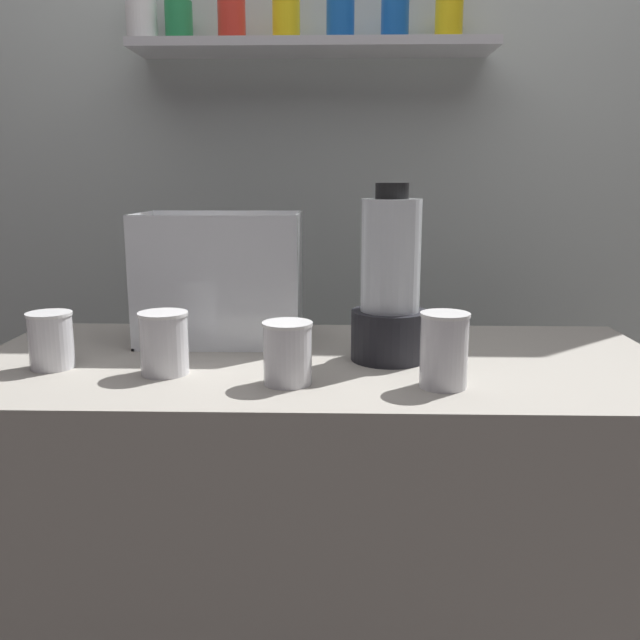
% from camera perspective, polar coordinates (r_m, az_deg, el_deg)
% --- Properties ---
extents(counter, '(1.40, 0.64, 0.90)m').
position_cam_1_polar(counter, '(1.54, 0.00, -19.68)').
color(counter, '#9E998E').
rests_on(counter, ground_plane).
extents(back_wall_unit, '(2.60, 0.24, 2.50)m').
position_cam_1_polar(back_wall_unit, '(2.08, 0.49, 12.14)').
color(back_wall_unit, silver).
rests_on(back_wall_unit, ground_plane).
extents(carrot_display_bin, '(0.35, 0.21, 0.28)m').
position_cam_1_polar(carrot_display_bin, '(1.51, -7.94, 1.60)').
color(carrot_display_bin, white).
rests_on(carrot_display_bin, counter).
extents(blender_pitcher, '(0.15, 0.15, 0.35)m').
position_cam_1_polar(blender_pitcher, '(1.33, 5.94, 2.61)').
color(blender_pitcher, black).
rests_on(blender_pitcher, counter).
extents(juice_cup_mango_far_left, '(0.09, 0.09, 0.11)m').
position_cam_1_polar(juice_cup_mango_far_left, '(1.38, -21.82, -1.83)').
color(juice_cup_mango_far_left, white).
rests_on(juice_cup_mango_far_left, counter).
extents(juice_cup_pomegranate_left, '(0.09, 0.09, 0.12)m').
position_cam_1_polar(juice_cup_pomegranate_left, '(1.28, -13.06, -2.27)').
color(juice_cup_pomegranate_left, white).
rests_on(juice_cup_pomegranate_left, counter).
extents(juice_cup_mango_middle, '(0.09, 0.09, 0.11)m').
position_cam_1_polar(juice_cup_mango_middle, '(1.19, -2.76, -3.11)').
color(juice_cup_mango_middle, white).
rests_on(juice_cup_mango_middle, counter).
extents(juice_cup_mango_right, '(0.09, 0.09, 0.13)m').
position_cam_1_polar(juice_cup_mango_right, '(1.18, 10.45, -2.85)').
color(juice_cup_mango_right, white).
rests_on(juice_cup_mango_right, counter).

